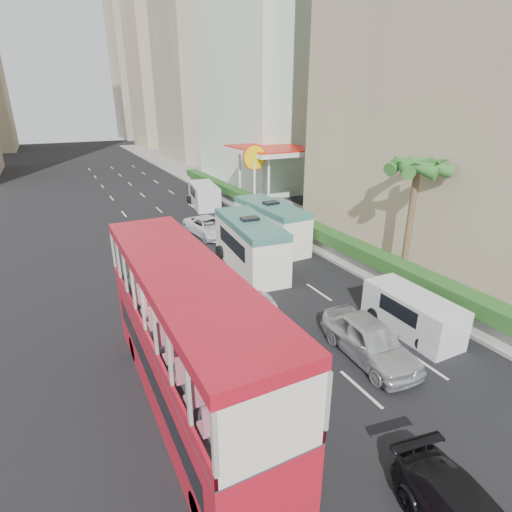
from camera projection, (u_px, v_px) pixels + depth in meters
ground_plane at (335, 356)px, 16.02m from camera, size 200.00×200.00×0.00m
double_decker_bus at (187, 341)px, 12.54m from camera, size 2.50×11.00×5.06m
car_silver_lane_a at (259, 335)px, 17.44m from camera, size 2.28×4.63×1.46m
car_silver_lane_b at (367, 357)px, 15.97m from camera, size 2.22×4.84×1.61m
van_asset at (209, 235)px, 30.35m from camera, size 2.91×5.21×1.38m
minibus_near at (250, 245)px, 23.90m from camera, size 2.96×7.05×3.04m
minibus_far at (271, 225)px, 27.73m from camera, size 2.47×6.80×2.98m
panel_van_near at (412, 313)px, 17.47m from camera, size 1.85×4.47×1.78m
panel_van_far at (204, 195)px, 38.22m from camera, size 2.97×5.62×2.14m
sidewalk at (253, 200)px, 40.52m from camera, size 6.00×120.00×0.18m
kerb_wall at (286, 227)px, 30.01m from camera, size 0.30×44.00×1.00m
hedge at (286, 216)px, 29.70m from camera, size 1.10×44.00×0.70m
palm_tree at (410, 224)px, 21.43m from camera, size 0.36×0.36×6.40m
shell_station at (272, 176)px, 38.32m from camera, size 6.50×8.00×5.50m
tower_far_a at (164, 36)px, 83.14m from camera, size 14.00×14.00×44.00m
tower_far_b at (142, 57)px, 102.08m from camera, size 14.00×14.00×40.00m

